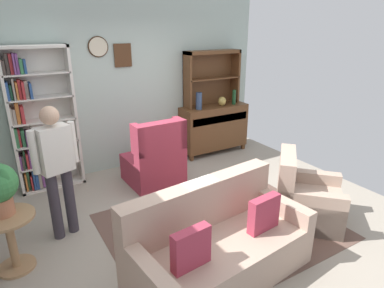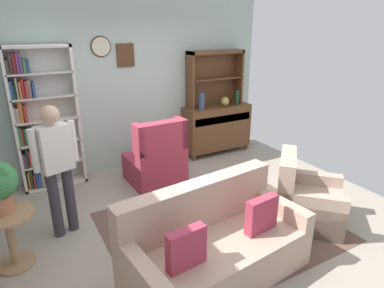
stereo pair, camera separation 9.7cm
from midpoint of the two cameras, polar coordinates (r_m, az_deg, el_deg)
name	(u,v)px [view 2 (the right image)]	position (r m, az deg, el deg)	size (l,w,h in m)	color
ground_plane	(193,220)	(4.37, 0.80, -12.96)	(5.40, 4.60, 0.02)	#9E9384
wall_back	(130,85)	(5.69, -10.18, 9.97)	(5.00, 0.09, 2.80)	#ADC1B7
area_rug	(219,226)	(4.24, 5.32, -13.94)	(2.65, 2.17, 0.01)	brown
bookshelf	(40,121)	(5.29, -24.19, 3.58)	(0.90, 0.30, 2.10)	silver
sideboard	(217,127)	(6.36, 4.69, 2.95)	(1.30, 0.45, 0.92)	brown
sideboard_hutch	(215,71)	(6.22, 4.39, 12.50)	(1.10, 0.26, 1.00)	brown
vase_tall	(202,101)	(5.94, 2.12, 7.41)	(0.11, 0.11, 0.30)	#33476B
vase_round	(225,101)	(6.25, 6.15, 7.31)	(0.15, 0.15, 0.17)	tan
bottle_wine	(237,97)	(6.37, 8.22, 7.96)	(0.07, 0.07, 0.28)	#194223
couch_floral	(214,247)	(3.40, 4.69, -17.21)	(1.88, 1.04, 0.90)	tan
armchair_floral	(305,201)	(4.42, 19.54, -9.27)	(1.08, 1.08, 0.88)	tan
wingback_chair	(157,161)	(5.12, -5.58, -2.86)	(0.80, 0.82, 1.05)	#A33347
plant_stand	(10,234)	(3.88, -28.19, -13.48)	(0.52, 0.52, 0.61)	#A87F56
person_reading	(57,163)	(3.98, -21.62, -2.99)	(0.52, 0.29, 1.56)	#38333D
coffee_table	(176,204)	(3.98, -2.05, -10.37)	(0.80, 0.50, 0.42)	brown
book_stack	(175,203)	(3.83, -2.20, -10.09)	(0.22, 0.15, 0.05)	#B22D33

